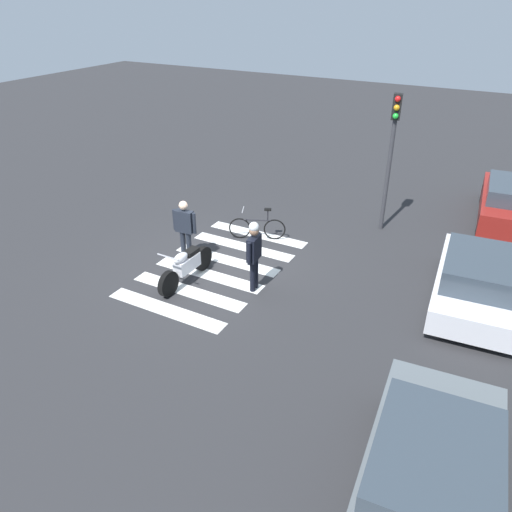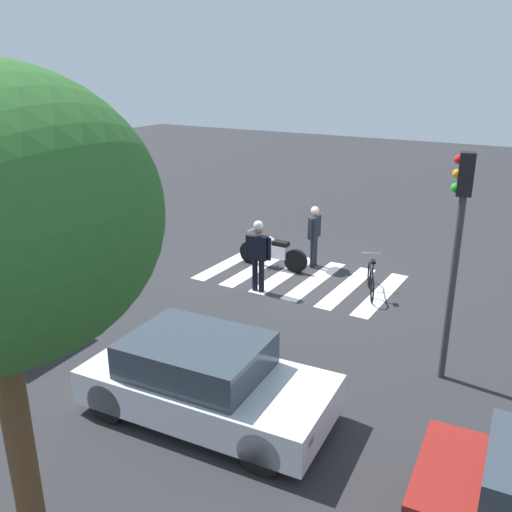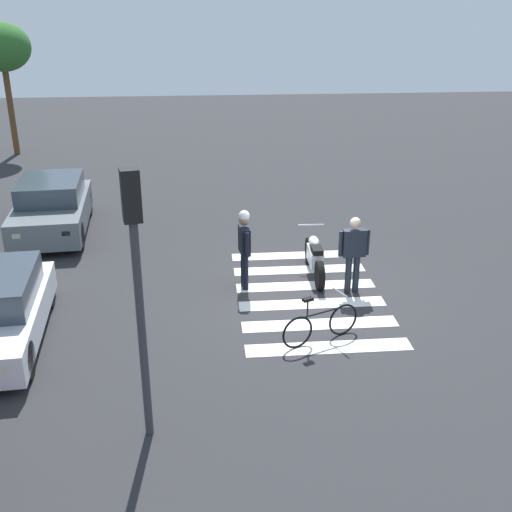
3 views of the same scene
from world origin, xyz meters
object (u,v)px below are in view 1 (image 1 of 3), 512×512
Objects in this scene: car_grey_coupe at (431,480)px; leaning_bicycle at (257,228)px; police_motorcycle at (186,266)px; car_maroon_wagon at (511,202)px; car_white_van at (479,281)px; traffic_light_pole at (392,142)px; officer_by_motorcycle at (185,227)px; officer_on_foot at (254,251)px.

leaning_bicycle is at bearing -136.32° from car_grey_coupe.
car_maroon_wagon is at bearing 139.19° from police_motorcycle.
traffic_light_pole is at bearing -133.88° from car_white_van.
officer_by_motorcycle is at bearing -121.42° from car_grey_coupe.
officer_by_motorcycle is 10.22m from car_maroon_wagon.
leaning_bicycle is at bearing -51.34° from traffic_light_pole.
officer_on_foot is at bearing 107.08° from police_motorcycle.
officer_on_foot reaches higher than car_grey_coupe.
car_white_van is (5.47, -0.26, -0.01)m from car_maroon_wagon.
police_motorcycle is 1.15× the size of officer_on_foot.
car_maroon_wagon is 4.68m from traffic_light_pole.
police_motorcycle is 10.43m from car_maroon_wagon.
leaning_bicycle is at bearing 152.28° from officer_by_motorcycle.
officer_on_foot reaches higher than car_white_van.
car_grey_coupe is at bearing -0.81° from car_maroon_wagon.
police_motorcycle is at bearing 35.64° from officer_by_motorcycle.
officer_on_foot is at bearing 26.74° from leaning_bicycle.
traffic_light_pole is (-2.99, -3.11, 2.10)m from car_white_van.
traffic_light_pole is (-5.41, 3.45, 2.27)m from police_motorcycle.
car_maroon_wagon is 11.43m from car_grey_coupe.
leaning_bicycle is 9.04m from car_grey_coupe.
car_maroon_wagon is (-7.38, 5.15, -0.42)m from officer_on_foot.
car_maroon_wagon is at bearing 179.19° from car_grey_coupe.
traffic_light_pole reaches higher than car_white_van.
officer_by_motorcycle is at bearing -78.32° from car_white_van.
car_grey_coupe is at bearing 50.91° from officer_on_foot.
car_white_van is (-1.49, 7.22, -0.37)m from officer_by_motorcycle.
officer_on_foot is (2.48, 1.25, 0.69)m from leaning_bicycle.
car_grey_coupe is (5.96, 0.09, 0.07)m from car_white_van.
car_white_van is at bearing 111.34° from officer_on_foot.
car_maroon_wagon is 5.47m from car_white_van.
car_grey_coupe is at bearing 19.69° from traffic_light_pole.
traffic_light_pole reaches higher than police_motorcycle.
leaning_bicycle is 2.86m from officer_on_foot.
leaning_bicycle is (-2.99, 0.42, -0.10)m from police_motorcycle.
car_white_van is at bearing 110.28° from police_motorcycle.
officer_on_foot reaches higher than officer_by_motorcycle.
car_maroon_wagon is at bearing 145.09° from officer_on_foot.
leaning_bicycle is 0.38× the size of traffic_light_pole.
officer_on_foot is at bearing 79.82° from officer_by_motorcycle.
police_motorcycle is 7.54m from car_grey_coupe.
traffic_light_pole reaches higher than car_maroon_wagon.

